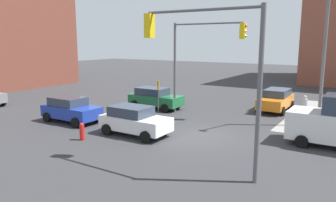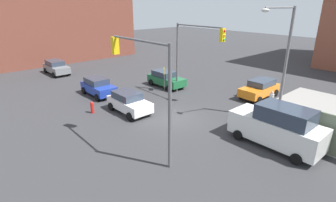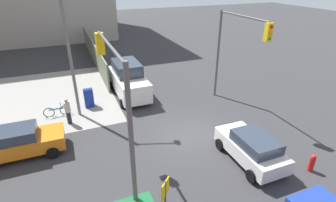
{
  "view_description": "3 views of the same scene",
  "coord_description": "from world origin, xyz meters",
  "px_view_note": "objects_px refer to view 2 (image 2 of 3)",
  "views": [
    {
      "loc": [
        7.93,
        -15.96,
        5.21
      ],
      "look_at": [
        -1.95,
        -0.45,
        1.84
      ],
      "focal_mm": 35.0,
      "sensor_mm": 36.0,
      "label": 1
    },
    {
      "loc": [
        13.29,
        -12.39,
        8.15
      ],
      "look_at": [
        0.47,
        -1.06,
        1.76
      ],
      "focal_mm": 28.0,
      "sensor_mm": 36.0,
      "label": 2
    },
    {
      "loc": [
        -11.73,
        6.1,
        8.8
      ],
      "look_at": [
        0.12,
        1.3,
        2.51
      ],
      "focal_mm": 28.0,
      "sensor_mm": 36.0,
      "label": 3
    }
  ],
  "objects_px": {
    "traffic_signal_se_corner": "(145,76)",
    "hatchback_green": "(166,79)",
    "street_lamp_corner": "(283,57)",
    "mailbox_blue": "(287,116)",
    "bicycle_at_crosswalk": "(172,80)",
    "hatchback_blue": "(98,86)",
    "coupe_orange": "(260,88)",
    "pedestrian_crossing": "(271,101)",
    "hatchback_white": "(129,102)",
    "traffic_signal_nw_corner": "(194,47)",
    "van_white_delivery": "(278,127)",
    "bicycle_leaning_on_fence": "(291,111)",
    "fire_hydrant": "(92,107)",
    "hatchback_gray": "(56,67)"
  },
  "relations": [
    {
      "from": "coupe_orange",
      "to": "traffic_signal_nw_corner",
      "type": "bearing_deg",
      "value": -132.28
    },
    {
      "from": "traffic_signal_se_corner",
      "to": "coupe_orange",
      "type": "height_order",
      "value": "traffic_signal_se_corner"
    },
    {
      "from": "mailbox_blue",
      "to": "coupe_orange",
      "type": "distance_m",
      "value": 6.06
    },
    {
      "from": "fire_hydrant",
      "to": "hatchback_blue",
      "type": "bearing_deg",
      "value": 146.15
    },
    {
      "from": "street_lamp_corner",
      "to": "mailbox_blue",
      "type": "xyz_separation_m",
      "value": [
        1.12,
        -0.45,
        -3.94
      ]
    },
    {
      "from": "mailbox_blue",
      "to": "pedestrian_crossing",
      "type": "distance_m",
      "value": 2.5
    },
    {
      "from": "mailbox_blue",
      "to": "bicycle_at_crosswalk",
      "type": "relative_size",
      "value": 0.82
    },
    {
      "from": "hatchback_green",
      "to": "van_white_delivery",
      "type": "relative_size",
      "value": 0.77
    },
    {
      "from": "hatchback_gray",
      "to": "hatchback_white",
      "type": "bearing_deg",
      "value": -0.23
    },
    {
      "from": "traffic_signal_nw_corner",
      "to": "hatchback_blue",
      "type": "distance_m",
      "value": 9.59
    },
    {
      "from": "fire_hydrant",
      "to": "hatchback_green",
      "type": "height_order",
      "value": "hatchback_green"
    },
    {
      "from": "traffic_signal_nw_corner",
      "to": "coupe_orange",
      "type": "relative_size",
      "value": 1.51
    },
    {
      "from": "traffic_signal_nw_corner",
      "to": "hatchback_green",
      "type": "bearing_deg",
      "value": 175.77
    },
    {
      "from": "traffic_signal_se_corner",
      "to": "mailbox_blue",
      "type": "xyz_separation_m",
      "value": [
        3.65,
        9.5,
        -3.85
      ]
    },
    {
      "from": "traffic_signal_nw_corner",
      "to": "fire_hydrant",
      "type": "bearing_deg",
      "value": -106.37
    },
    {
      "from": "traffic_signal_nw_corner",
      "to": "bicycle_at_crosswalk",
      "type": "relative_size",
      "value": 3.71
    },
    {
      "from": "pedestrian_crossing",
      "to": "bicycle_at_crosswalk",
      "type": "xyz_separation_m",
      "value": [
        -11.0,
        -0.5,
        -0.56
      ]
    },
    {
      "from": "traffic_signal_nw_corner",
      "to": "bicycle_at_crosswalk",
      "type": "height_order",
      "value": "traffic_signal_nw_corner"
    },
    {
      "from": "traffic_signal_nw_corner",
      "to": "hatchback_white",
      "type": "bearing_deg",
      "value": -97.26
    },
    {
      "from": "fire_hydrant",
      "to": "hatchback_white",
      "type": "xyz_separation_m",
      "value": [
        1.74,
        2.3,
        0.36
      ]
    },
    {
      "from": "bicycle_leaning_on_fence",
      "to": "mailbox_blue",
      "type": "bearing_deg",
      "value": -74.72
    },
    {
      "from": "hatchback_blue",
      "to": "hatchback_green",
      "type": "distance_m",
      "value": 6.9
    },
    {
      "from": "traffic_signal_se_corner",
      "to": "hatchback_green",
      "type": "relative_size",
      "value": 1.55
    },
    {
      "from": "hatchback_blue",
      "to": "mailbox_blue",
      "type": "bearing_deg",
      "value": 24.46
    },
    {
      "from": "fire_hydrant",
      "to": "hatchback_gray",
      "type": "xyz_separation_m",
      "value": [
        -14.34,
        2.37,
        0.36
      ]
    },
    {
      "from": "hatchback_green",
      "to": "hatchback_gray",
      "type": "bearing_deg",
      "value": -152.67
    },
    {
      "from": "hatchback_blue",
      "to": "hatchback_white",
      "type": "height_order",
      "value": "same"
    },
    {
      "from": "street_lamp_corner",
      "to": "fire_hydrant",
      "type": "xyz_separation_m",
      "value": [
        -10.08,
        -9.65,
        -4.22
      ]
    },
    {
      "from": "traffic_signal_se_corner",
      "to": "hatchback_blue",
      "type": "relative_size",
      "value": 1.65
    },
    {
      "from": "bicycle_leaning_on_fence",
      "to": "bicycle_at_crosswalk",
      "type": "height_order",
      "value": "same"
    },
    {
      "from": "hatchback_blue",
      "to": "hatchback_gray",
      "type": "bearing_deg",
      "value": -179.57
    },
    {
      "from": "traffic_signal_nw_corner",
      "to": "van_white_delivery",
      "type": "distance_m",
      "value": 10.46
    },
    {
      "from": "hatchback_green",
      "to": "pedestrian_crossing",
      "type": "distance_m",
      "value": 10.84
    },
    {
      "from": "hatchback_blue",
      "to": "hatchback_green",
      "type": "xyz_separation_m",
      "value": [
        2.15,
        6.55,
        0.0
      ]
    },
    {
      "from": "van_white_delivery",
      "to": "bicycle_at_crosswalk",
      "type": "relative_size",
      "value": 3.09
    },
    {
      "from": "fire_hydrant",
      "to": "bicycle_at_crosswalk",
      "type": "xyz_separation_m",
      "value": [
        -1.8,
        10.2,
        -0.14
      ]
    },
    {
      "from": "mailbox_blue",
      "to": "coupe_orange",
      "type": "bearing_deg",
      "value": 137.64
    },
    {
      "from": "hatchback_white",
      "to": "pedestrian_crossing",
      "type": "distance_m",
      "value": 11.23
    },
    {
      "from": "hatchback_blue",
      "to": "pedestrian_crossing",
      "type": "height_order",
      "value": "pedestrian_crossing"
    },
    {
      "from": "traffic_signal_se_corner",
      "to": "fire_hydrant",
      "type": "height_order",
      "value": "traffic_signal_se_corner"
    },
    {
      "from": "street_lamp_corner",
      "to": "hatchback_blue",
      "type": "distance_m",
      "value": 15.98
    },
    {
      "from": "mailbox_blue",
      "to": "hatchback_white",
      "type": "bearing_deg",
      "value": -143.89
    },
    {
      "from": "traffic_signal_nw_corner",
      "to": "street_lamp_corner",
      "type": "height_order",
      "value": "street_lamp_corner"
    },
    {
      "from": "coupe_orange",
      "to": "traffic_signal_se_corner",
      "type": "bearing_deg",
      "value": -86.52
    },
    {
      "from": "hatchback_blue",
      "to": "coupe_orange",
      "type": "height_order",
      "value": "same"
    },
    {
      "from": "traffic_signal_nw_corner",
      "to": "fire_hydrant",
      "type": "xyz_separation_m",
      "value": [
        -2.56,
        -8.7,
        -4.14
      ]
    },
    {
      "from": "hatchback_white",
      "to": "pedestrian_crossing",
      "type": "bearing_deg",
      "value": 48.39
    },
    {
      "from": "hatchback_blue",
      "to": "hatchback_gray",
      "type": "height_order",
      "value": "same"
    },
    {
      "from": "mailbox_blue",
      "to": "hatchback_white",
      "type": "xyz_separation_m",
      "value": [
        -9.46,
        -6.9,
        0.08
      ]
    },
    {
      "from": "traffic_signal_nw_corner",
      "to": "pedestrian_crossing",
      "type": "relative_size",
      "value": 3.72
    }
  ]
}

